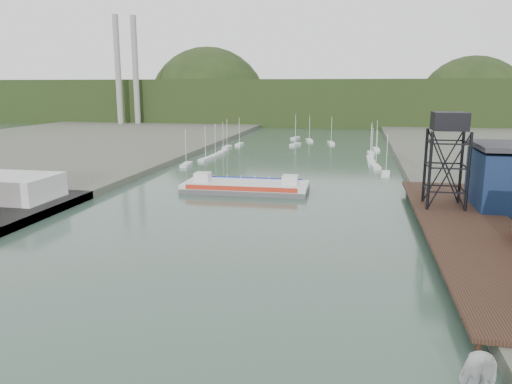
% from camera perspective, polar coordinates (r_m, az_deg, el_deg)
% --- Properties ---
extents(east_pier, '(14.00, 70.00, 2.45)m').
position_cam_1_polar(east_pier, '(79.72, 23.39, -3.87)').
color(east_pier, black).
rests_on(east_pier, ground).
extents(white_shed, '(18.00, 12.00, 4.50)m').
position_cam_1_polar(white_shed, '(104.26, -26.68, 0.50)').
color(white_shed, silver).
rests_on(white_shed, west_quay).
extents(lift_tower, '(6.50, 6.50, 16.00)m').
position_cam_1_polar(lift_tower, '(89.67, 21.21, 6.92)').
color(lift_tower, black).
rests_on(lift_tower, east_pier).
extents(marina_sailboats, '(57.71, 92.65, 0.90)m').
position_cam_1_polar(marina_sailboats, '(171.22, 4.70, 4.60)').
color(marina_sailboats, silver).
rests_on(marina_sailboats, ground).
extents(smokestacks, '(11.20, 8.20, 60.00)m').
position_cam_1_polar(smokestacks, '(291.43, -14.54, 13.16)').
color(smokestacks, gray).
rests_on(smokestacks, ground).
extents(distant_hills, '(500.00, 120.00, 80.00)m').
position_cam_1_polar(distant_hills, '(332.59, 7.44, 9.86)').
color(distant_hills, black).
rests_on(distant_hills, ground).
extents(chain_ferry, '(26.94, 11.36, 3.85)m').
position_cam_1_polar(chain_ferry, '(107.68, -1.19, 0.63)').
color(chain_ferry, '#505053').
rests_on(chain_ferry, ground).
extents(motorboat, '(4.37, 6.69, 2.42)m').
position_cam_1_polar(motorboat, '(42.29, 24.07, -19.14)').
color(motorboat, silver).
rests_on(motorboat, ground).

